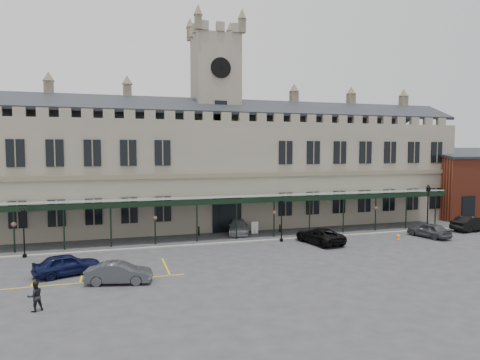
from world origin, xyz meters
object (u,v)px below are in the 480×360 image
object	(u,v)px
lamp_post_right	(428,204)
traffic_cone	(398,236)
car_right_b	(472,223)
car_taxi	(238,227)
person_b	(35,296)
lamp_post_mid	(282,216)
car_left_a	(67,264)
sign_board	(255,228)
car_van	(319,236)
car_left_b	(119,273)
station_building	(216,170)
clock_tower	(216,114)
car_right_a	(429,230)
lamp_post_left	(24,228)

from	to	relation	value
lamp_post_right	traffic_cone	distance (m)	6.79
car_right_b	car_taxi	bearing A→B (deg)	69.07
car_taxi	person_b	size ratio (longest dim) A/B	2.94
lamp_post_mid	traffic_cone	size ratio (longest dim) A/B	6.37
car_taxi	car_right_b	size ratio (longest dim) A/B	0.99
lamp_post_right	traffic_cone	size ratio (longest dim) A/B	7.73
person_b	car_left_a	bearing A→B (deg)	-124.82
sign_board	car_van	bearing A→B (deg)	-51.22
lamp_post_right	car_taxi	size ratio (longest dim) A/B	1.04
car_left_a	car_van	world-z (taller)	car_left_a
traffic_cone	sign_board	distance (m)	14.48
car_left_b	station_building	bearing A→B (deg)	-17.46
clock_tower	car_van	bearing A→B (deg)	-61.70
station_building	lamp_post_mid	xyz separation A→B (m)	(3.86, -11.07, -3.94)
sign_board	clock_tower	bearing A→B (deg)	116.54
traffic_cone	person_b	distance (m)	32.92
station_building	car_right_a	xyz separation A→B (m)	(19.00, -13.55, -5.72)
station_building	sign_board	world-z (taller)	station_building
lamp_post_mid	car_right_a	world-z (taller)	lamp_post_mid
lamp_post_right	car_right_b	bearing A→B (deg)	-11.17
car_right_b	lamp_post_right	bearing A→B (deg)	71.71
car_right_a	car_right_b	bearing A→B (deg)	178.56
lamp_post_mid	lamp_post_right	bearing A→B (deg)	0.04
car_left_a	car_right_b	distance (m)	41.32
traffic_cone	car_left_a	xyz separation A→B (m)	(-30.27, -3.47, 0.45)
car_left_a	person_b	bearing A→B (deg)	153.44
lamp_post_mid	lamp_post_left	bearing A→B (deg)	179.13
car_taxi	car_right_a	xyz separation A→B (m)	(18.00, -7.64, 0.03)
lamp_post_right	car_taxi	distance (m)	20.71
sign_board	lamp_post_right	bearing A→B (deg)	-9.32
lamp_post_left	person_b	xyz separation A→B (m)	(2.88, -13.21, -1.65)
lamp_post_left	lamp_post_right	distance (m)	39.80
lamp_post_left	traffic_cone	xyz separation A→B (m)	(34.14, -2.92, -2.17)
station_building	sign_board	distance (m)	9.16
car_right_a	clock_tower	bearing A→B (deg)	-49.12
car_right_a	car_right_b	xyz separation A→B (m)	(7.01, 1.49, 0.08)
car_left_b	car_right_b	bearing A→B (deg)	-65.58
car_right_a	car_right_b	world-z (taller)	car_right_b
car_taxi	person_b	world-z (taller)	person_b
person_b	lamp_post_mid	bearing A→B (deg)	-173.58
clock_tower	sign_board	distance (m)	14.39
car_taxi	car_van	world-z (taller)	car_van
traffic_cone	car_taxi	size ratio (longest dim) A/B	0.14
sign_board	person_b	world-z (taller)	person_b
car_right_a	car_taxi	bearing A→B (deg)	-36.45
car_taxi	car_right_b	bearing A→B (deg)	0.85
car_van	sign_board	bearing A→B (deg)	-67.21
car_left_a	clock_tower	bearing A→B (deg)	-59.35
lamp_post_mid	car_left_a	size ratio (longest dim) A/B	0.94
lamp_post_right	car_right_b	distance (m)	5.65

